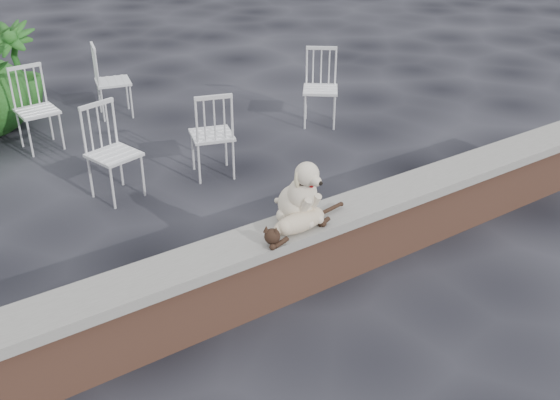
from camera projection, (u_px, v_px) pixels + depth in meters
ground at (345, 268)px, 5.37m from camera, size 60.00×60.00×0.00m
brick_wall at (346, 242)px, 5.25m from camera, size 6.00×0.30×0.50m
capstone at (348, 211)px, 5.11m from camera, size 6.20×0.40×0.08m
dog at (297, 189)px, 4.78m from camera, size 0.39×0.48×0.52m
cat at (299, 221)px, 4.72m from camera, size 1.01×0.36×0.17m
chair_c at (212, 133)px, 6.72m from camera, size 0.70×0.70×0.94m
chair_e at (113, 80)px, 8.30m from camera, size 0.68×0.68×0.94m
chair_a at (114, 153)px, 6.27m from camera, size 0.68×0.68×0.94m
chair_d at (320, 88)px, 8.02m from camera, size 0.79×0.79×0.94m
chair_b at (37, 110)px, 7.34m from camera, size 0.59×0.59×0.94m
potted_plant_b at (15, 69)px, 8.33m from camera, size 0.93×0.93×1.17m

